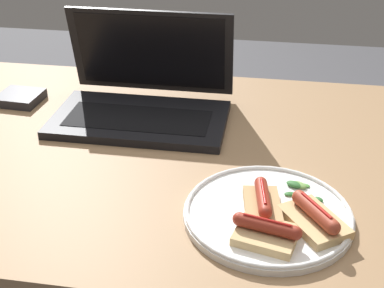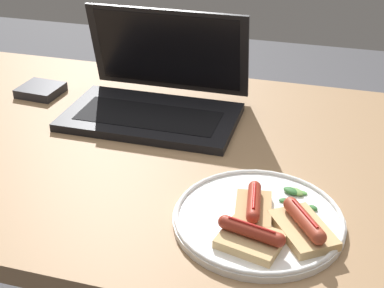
{
  "view_description": "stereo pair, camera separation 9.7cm",
  "coord_description": "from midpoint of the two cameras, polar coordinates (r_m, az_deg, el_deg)",
  "views": [
    {
      "loc": [
        0.19,
        -0.91,
        1.31
      ],
      "look_at": [
        0.05,
        -0.08,
        0.83
      ],
      "focal_mm": 50.0,
      "sensor_mm": 36.0,
      "label": 1
    },
    {
      "loc": [
        0.28,
        -0.89,
        1.31
      ],
      "look_at": [
        0.05,
        -0.08,
        0.83
      ],
      "focal_mm": 50.0,
      "sensor_mm": 36.0,
      "label": 2
    }
  ],
  "objects": [
    {
      "name": "plate",
      "position": [
        0.89,
        10.26,
        -7.91
      ],
      "size": [
        0.28,
        0.28,
        0.02
      ],
      "color": "white",
      "rests_on": "desk"
    },
    {
      "name": "sausage_toast_middle",
      "position": [
        0.86,
        15.05,
        -8.55
      ],
      "size": [
        0.12,
        0.13,
        0.04
      ],
      "rotation": [
        0.0,
        0.0,
        2.18
      ],
      "color": "tan",
      "rests_on": "plate"
    },
    {
      "name": "salad_pile",
      "position": [
        0.94,
        13.95,
        -5.53
      ],
      "size": [
        0.07,
        0.08,
        0.01
      ],
      "color": "#2D662D",
      "rests_on": "plate"
    },
    {
      "name": "external_drive",
      "position": [
        1.35,
        -13.87,
        5.55
      ],
      "size": [
        0.1,
        0.1,
        0.02
      ],
      "rotation": [
        0.0,
        0.0,
        -0.07
      ],
      "color": "#232328",
      "rests_on": "desk"
    },
    {
      "name": "sausage_toast_right",
      "position": [
        0.82,
        9.73,
        -9.82
      ],
      "size": [
        0.11,
        0.09,
        0.04
      ],
      "rotation": [
        0.0,
        0.0,
        6.05
      ],
      "color": "tan",
      "rests_on": "plate"
    },
    {
      "name": "desk",
      "position": [
        1.12,
        1.13,
        -4.03
      ],
      "size": [
        1.38,
        0.8,
        0.77
      ],
      "color": "#93704C",
      "rests_on": "ground_plane"
    },
    {
      "name": "laptop",
      "position": [
        1.2,
        -1.56,
        4.97
      ],
      "size": [
        0.38,
        0.26,
        0.22
      ],
      "color": "black",
      "rests_on": "desk"
    },
    {
      "name": "sausage_toast_left",
      "position": [
        0.88,
        9.76,
        -6.71
      ],
      "size": [
        0.07,
        0.11,
        0.04
      ],
      "rotation": [
        0.0,
        0.0,
        1.71
      ],
      "color": "tan",
      "rests_on": "plate"
    }
  ]
}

